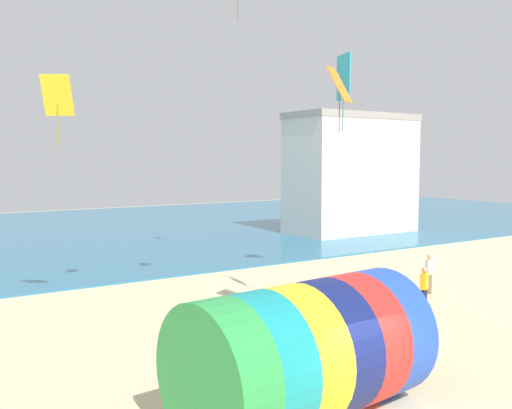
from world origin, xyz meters
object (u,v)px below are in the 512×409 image
Objects in this scene: giant_inflatable_tube at (305,352)px; bystander_far_left at (281,310)px; kite_yellow_diamond at (57,96)px; bystander_mid_beach at (424,288)px; bystander_near_water at (429,273)px; kite_handler at (387,340)px; kite_orange_diamond at (340,86)px; kite_cyan_diamond at (343,78)px.

giant_inflatable_tube is 6.44m from bystander_far_left.
bystander_mid_beach is (12.38, -5.83, -7.25)m from kite_yellow_diamond.
giant_inflatable_tube reaches higher than bystander_mid_beach.
bystander_near_water is 2.99m from bystander_mid_beach.
kite_yellow_diamond is at bearing 123.72° from kite_handler.
giant_inflatable_tube is at bearing -138.86° from kite_orange_diamond.
kite_orange_diamond is at bearing 41.14° from giant_inflatable_tube.
kite_orange_diamond reaches higher than kite_handler.
bystander_far_left is (-0.80, 1.93, -7.40)m from kite_orange_diamond.
giant_inflatable_tube is 2.50× the size of kite_yellow_diamond.
kite_handler is at bearing -84.01° from bystander_far_left.
bystander_far_left is (-2.41, 0.29, -7.96)m from kite_cyan_diamond.
bystander_near_water reaches higher than bystander_mid_beach.
kite_orange_diamond is (-1.61, -1.64, -0.56)m from kite_cyan_diamond.
kite_orange_diamond is at bearing -159.07° from bystander_near_water.
giant_inflatable_tube is 13.82m from bystander_near_water.
giant_inflatable_tube is 3.45× the size of bystander_near_water.
kite_yellow_diamond is at bearing 138.89° from bystander_far_left.
kite_handler is at bearing -146.38° from bystander_near_water.
bystander_far_left is at bearing 173.22° from kite_cyan_diamond.
bystander_mid_beach is 1.09× the size of bystander_far_left.
bystander_near_water is (6.42, 1.43, -7.85)m from kite_cyan_diamond.
bystander_mid_beach is (9.70, 4.86, -0.69)m from giant_inflatable_tube.
kite_cyan_diamond is at bearing 64.82° from kite_handler.
bystander_mid_beach is at bearing -5.62° from bystander_far_left.
kite_yellow_diamond is 10.79m from bystander_far_left.
kite_yellow_diamond is 1.54× the size of bystander_far_left.
kite_yellow_diamond is at bearing 133.48° from kite_orange_diamond.
bystander_near_water is at bearing 36.44° from bystander_mid_beach.
kite_cyan_diamond is at bearing 42.48° from giant_inflatable_tube.
kite_yellow_diamond is (-2.68, 10.69, 6.56)m from giant_inflatable_tube.
kite_orange_diamond is at bearing -67.41° from bystander_far_left.
bystander_mid_beach is at bearing 26.60° from giant_inflatable_tube.
giant_inflatable_tube reaches higher than bystander_near_water.
kite_yellow_diamond is at bearing 164.67° from bystander_near_water.
kite_orange_diamond is at bearing 82.26° from kite_handler.
kite_cyan_diamond is (5.69, 5.21, 7.19)m from giant_inflatable_tube.
giant_inflatable_tube is 3.85× the size of bystander_far_left.
bystander_near_water is (8.03, 3.07, -7.29)m from kite_orange_diamond.
kite_handler is 0.71× the size of kite_yellow_diamond.
bystander_far_left is (3.28, 5.49, -0.77)m from giant_inflatable_tube.
kite_yellow_diamond reaches higher than kite_handler.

